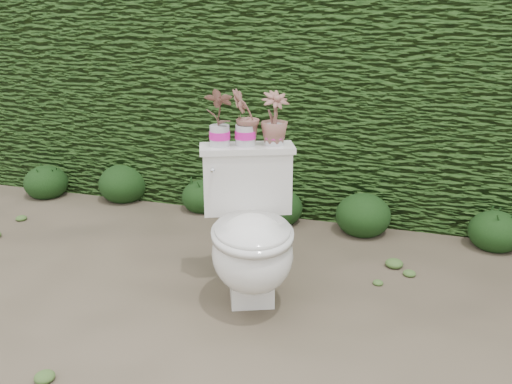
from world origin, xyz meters
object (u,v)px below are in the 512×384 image
(toilet, at_px, (251,236))
(potted_plant_center, at_px, (245,119))
(potted_plant_right, at_px, (274,120))
(potted_plant_left, at_px, (219,119))

(toilet, xyz_separation_m, potted_plant_center, (-0.10, 0.22, 0.56))
(toilet, distance_m, potted_plant_right, 0.62)
(toilet, bearing_deg, potted_plant_left, 120.78)
(potted_plant_left, height_order, potted_plant_center, potted_plant_left)
(potted_plant_right, bearing_deg, potted_plant_left, 163.73)
(potted_plant_right, bearing_deg, potted_plant_center, 163.73)
(potted_plant_left, distance_m, potted_plant_right, 0.29)
(potted_plant_center, xyz_separation_m, potted_plant_right, (0.14, 0.06, -0.01))
(potted_plant_center, relative_size, potted_plant_right, 1.06)
(toilet, bearing_deg, potted_plant_right, 58.68)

